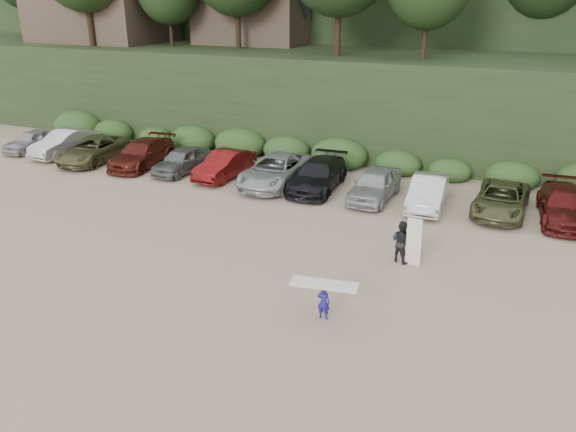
% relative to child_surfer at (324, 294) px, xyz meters
% --- Properties ---
extents(ground, '(120.00, 120.00, 0.00)m').
position_rel_child_surfer_xyz_m(ground, '(-2.75, 1.65, -0.86)').
color(ground, tan).
rests_on(ground, ground).
extents(parked_cars, '(39.35, 6.05, 1.59)m').
position_rel_child_surfer_xyz_m(parked_cars, '(-5.47, 11.66, -0.11)').
color(parked_cars, '#A7A8AC').
rests_on(parked_cars, ground).
extents(child_surfer, '(2.17, 0.89, 1.27)m').
position_rel_child_surfer_xyz_m(child_surfer, '(0.00, 0.00, 0.00)').
color(child_surfer, navy).
rests_on(child_surfer, ground).
extents(adult_surfer, '(1.29, 0.90, 1.97)m').
position_rel_child_surfer_xyz_m(adult_surfer, '(1.39, 4.99, -0.01)').
color(adult_surfer, black).
rests_on(adult_surfer, ground).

